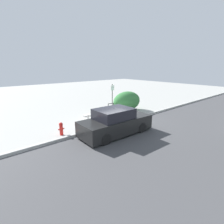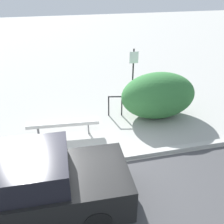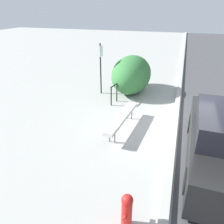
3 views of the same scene
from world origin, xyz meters
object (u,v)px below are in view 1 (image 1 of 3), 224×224
(fire_hydrant, at_px, (61,128))
(parked_car_near, at_px, (116,123))
(bike_rack, at_px, (111,107))
(bench, at_px, (98,114))
(sign_post, at_px, (112,94))

(fire_hydrant, distance_m, parked_car_near, 3.18)
(fire_hydrant, bearing_deg, bike_rack, 19.50)
(bike_rack, xyz_separation_m, parked_car_near, (-2.93, -3.87, 0.19))
(bench, xyz_separation_m, sign_post, (2.98, 1.82, 0.93))
(fire_hydrant, bearing_deg, sign_post, 24.03)
(bike_rack, relative_size, fire_hydrant, 1.08)
(bike_rack, distance_m, parked_car_near, 4.86)
(sign_post, height_order, fire_hydrant, sign_post)
(bike_rack, distance_m, fire_hydrant, 5.77)
(bench, bearing_deg, parked_car_near, -102.21)
(sign_post, xyz_separation_m, fire_hydrant, (-6.40, -2.85, -0.98))
(bike_rack, bearing_deg, fire_hydrant, -160.50)
(bike_rack, bearing_deg, parked_car_near, -127.16)
(bench, distance_m, parked_car_near, 3.12)
(fire_hydrant, relative_size, parked_car_near, 0.17)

